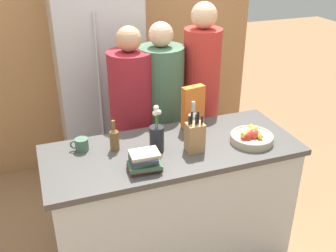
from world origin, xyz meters
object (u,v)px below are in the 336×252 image
at_px(cereal_box, 193,107).
at_px(bottle_vinegar, 114,138).
at_px(person_in_blue, 162,110).
at_px(person_in_red_tee, 201,94).
at_px(coffee_mug, 81,144).
at_px(flower_vase, 157,136).
at_px(knife_block, 195,137).
at_px(refrigerator, 99,78).
at_px(person_at_sink, 132,116).
at_px(book_stack, 144,161).
at_px(bottle_oil, 193,123).
at_px(fruit_bowl, 251,137).

height_order(cereal_box, bottle_vinegar, cereal_box).
bearing_deg(person_in_blue, person_in_red_tee, 4.44).
bearing_deg(coffee_mug, flower_vase, -21.04).
bearing_deg(person_in_red_tee, knife_block, -110.67).
height_order(refrigerator, person_at_sink, refrigerator).
distance_m(book_stack, person_at_sink, 0.83).
xyz_separation_m(bottle_oil, person_in_blue, (-0.04, 0.54, -0.13)).
distance_m(refrigerator, coffee_mug, 1.17).
xyz_separation_m(coffee_mug, person_at_sink, (0.46, 0.45, -0.07)).
relative_size(book_stack, person_at_sink, 0.13).
bearing_deg(flower_vase, person_in_red_tee, 46.69).
bearing_deg(flower_vase, bottle_oil, 19.69).
distance_m(person_at_sink, person_in_blue, 0.26).
distance_m(flower_vase, bottle_oil, 0.32).
relative_size(fruit_bowl, flower_vase, 0.90).
distance_m(bottle_vinegar, person_in_blue, 0.75).
bearing_deg(cereal_box, person_in_red_tee, 58.13).
height_order(bottle_oil, person_at_sink, person_at_sink).
xyz_separation_m(book_stack, person_at_sink, (0.15, 0.81, -0.08)).
relative_size(fruit_bowl, coffee_mug, 2.43).
bearing_deg(cereal_box, flower_vase, -145.38).
distance_m(refrigerator, bottle_oil, 1.26).
height_order(bottle_vinegar, person_in_red_tee, person_in_red_tee).
height_order(book_stack, person_in_blue, person_in_blue).
bearing_deg(refrigerator, book_stack, -90.85).
distance_m(coffee_mug, person_in_blue, 0.86).
distance_m(knife_block, bottle_vinegar, 0.52).
relative_size(coffee_mug, person_at_sink, 0.07).
bearing_deg(fruit_bowl, flower_vase, 170.36).
xyz_separation_m(flower_vase, person_at_sink, (0.00, 0.63, -0.13)).
height_order(knife_block, bottle_vinegar, knife_block).
bearing_deg(fruit_bowl, refrigerator, 118.49).
distance_m(fruit_bowl, knife_block, 0.42).
bearing_deg(flower_vase, coffee_mug, 158.96).
bearing_deg(knife_block, fruit_bowl, -3.67).
xyz_separation_m(book_stack, person_in_blue, (0.40, 0.84, -0.08)).
bearing_deg(coffee_mug, refrigerator, 73.04).
distance_m(refrigerator, person_at_sink, 0.69).
xyz_separation_m(fruit_bowl, book_stack, (-0.78, -0.08, 0.02)).
height_order(refrigerator, person_in_red_tee, refrigerator).
height_order(flower_vase, bottle_vinegar, flower_vase).
bearing_deg(bottle_vinegar, book_stack, -69.33).
bearing_deg(person_in_red_tee, person_at_sink, -172.56).
xyz_separation_m(cereal_box, person_in_red_tee, (0.24, 0.39, -0.09)).
relative_size(bottle_vinegar, person_in_blue, 0.13).
distance_m(coffee_mug, bottle_vinegar, 0.22).
relative_size(fruit_bowl, person_at_sink, 0.18).
distance_m(refrigerator, person_in_blue, 0.76).
xyz_separation_m(coffee_mug, person_in_red_tee, (1.06, 0.46, 0.03)).
distance_m(flower_vase, bottle_vinegar, 0.28).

